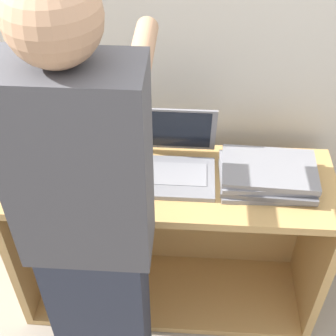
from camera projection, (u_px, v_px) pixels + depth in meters
ground_plane at (166, 332)px, 2.20m from camera, size 12.00×12.00×0.00m
wall_back at (174, 42)px, 1.81m from camera, size 8.00×0.05×2.40m
cart at (170, 230)px, 2.16m from camera, size 1.33×0.45×0.78m
laptop_open at (170, 161)px, 1.85m from camera, size 0.36×0.30×0.25m
laptop_stack_left at (71, 167)px, 1.84m from camera, size 0.38×0.26×0.09m
laptop_stack_right at (268, 175)px, 1.80m from camera, size 0.37×0.26×0.09m
person at (91, 236)px, 1.51m from camera, size 0.40×0.53×1.73m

